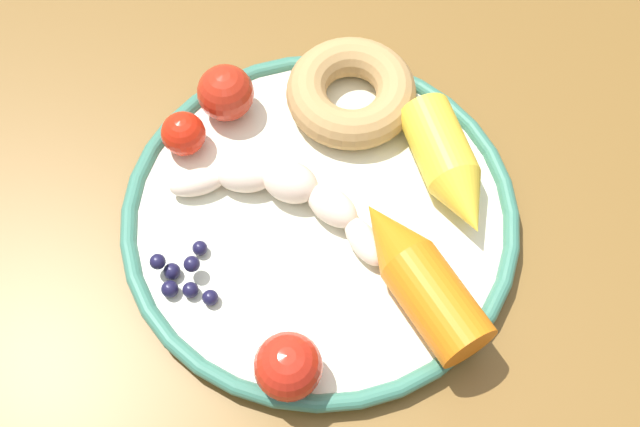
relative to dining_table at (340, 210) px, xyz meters
name	(u,v)px	position (x,y,z in m)	size (l,w,h in m)	color
ground_plane	(331,399)	(0.00, 0.00, -0.63)	(6.00, 6.00, 0.00)	#362E42
dining_table	(340,210)	(0.00, 0.00, 0.00)	(1.20, 0.79, 0.72)	brown
plate	(320,215)	(-0.05, -0.03, 0.09)	(0.29, 0.29, 0.02)	#E9EBCF
banana	(287,194)	(-0.06, 0.00, 0.11)	(0.09, 0.16, 0.03)	beige
carrot_orange	(417,274)	(-0.04, -0.11, 0.12)	(0.07, 0.13, 0.04)	orange
carrot_yellow	(449,168)	(0.03, -0.07, 0.12)	(0.08, 0.11, 0.04)	yellow
donut	(351,93)	(0.03, 0.02, 0.11)	(0.10, 0.10, 0.03)	tan
blueberry_pile	(184,276)	(-0.15, 0.00, 0.10)	(0.05, 0.05, 0.02)	#191638
tomato_near	(183,134)	(-0.08, 0.08, 0.11)	(0.03, 0.03, 0.03)	red
tomato_mid	(288,366)	(-0.15, -0.10, 0.12)	(0.04, 0.04, 0.04)	red
tomato_far	(226,93)	(-0.04, 0.09, 0.12)	(0.04, 0.04, 0.04)	red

